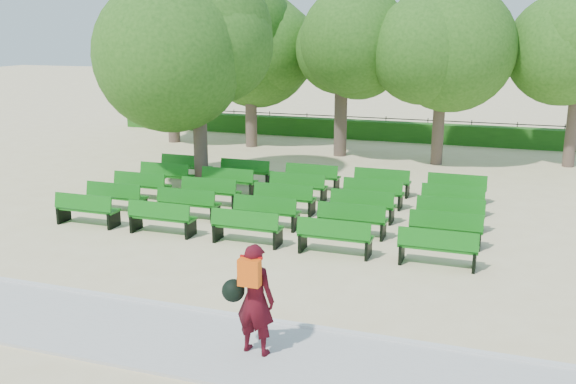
# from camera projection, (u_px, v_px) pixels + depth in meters

# --- Properties ---
(ground) EXTENTS (120.00, 120.00, 0.00)m
(ground) POSITION_uv_depth(u_px,v_px,m) (257.00, 217.00, 18.31)
(ground) COLOR beige
(paving) EXTENTS (30.00, 2.20, 0.06)m
(paving) POSITION_uv_depth(u_px,v_px,m) (105.00, 328.00, 11.53)
(paving) COLOR #B7B6B2
(paving) RESTS_ON ground
(curb) EXTENTS (30.00, 0.12, 0.10)m
(curb) POSITION_uv_depth(u_px,v_px,m) (140.00, 302.00, 12.58)
(curb) COLOR silver
(curb) RESTS_ON ground
(hedge) EXTENTS (26.00, 0.70, 0.90)m
(hedge) POSITION_uv_depth(u_px,v_px,m) (364.00, 130.00, 31.02)
(hedge) COLOR #215B17
(hedge) RESTS_ON ground
(fence) EXTENTS (26.00, 0.10, 1.02)m
(fence) POSITION_uv_depth(u_px,v_px,m) (365.00, 138.00, 31.50)
(fence) COLOR black
(fence) RESTS_ON ground
(tree_line) EXTENTS (21.80, 6.80, 7.04)m
(tree_line) POSITION_uv_depth(u_px,v_px,m) (343.00, 154.00, 27.47)
(tree_line) COLOR #2D5F19
(tree_line) RESTS_ON ground
(bench_array) EXTENTS (1.82, 0.69, 1.12)m
(bench_array) POSITION_uv_depth(u_px,v_px,m) (284.00, 209.00, 18.78)
(bench_array) COLOR #126813
(bench_array) RESTS_ON ground
(tree_among) EXTENTS (4.81, 4.81, 6.76)m
(tree_among) POSITION_uv_depth(u_px,v_px,m) (197.00, 49.00, 20.58)
(tree_among) COLOR brown
(tree_among) RESTS_ON ground
(person) EXTENTS (0.91, 0.57, 1.88)m
(person) POSITION_uv_depth(u_px,v_px,m) (253.00, 297.00, 10.36)
(person) COLOR #410912
(person) RESTS_ON ground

